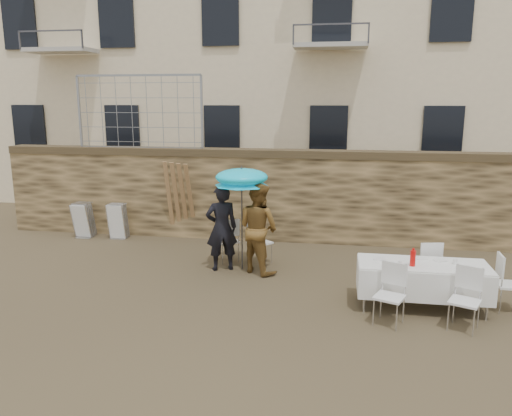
% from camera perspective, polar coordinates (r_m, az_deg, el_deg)
% --- Properties ---
extents(ground, '(80.00, 80.00, 0.00)m').
position_cam_1_polar(ground, '(7.98, -5.57, -13.16)').
color(ground, brown).
rests_on(ground, ground).
extents(stone_wall, '(13.00, 0.50, 2.20)m').
position_cam_1_polar(stone_wall, '(12.32, 0.29, 1.44)').
color(stone_wall, brown).
rests_on(stone_wall, ground).
extents(chain_link_fence, '(3.20, 0.06, 1.80)m').
position_cam_1_polar(chain_link_fence, '(12.92, -13.18, 10.56)').
color(chain_link_fence, gray).
rests_on(chain_link_fence, stone_wall).
extents(man_suit, '(0.76, 0.64, 1.76)m').
position_cam_1_polar(man_suit, '(10.10, -3.95, -2.29)').
color(man_suit, black).
rests_on(man_suit, ground).
extents(woman_dress, '(1.13, 1.08, 1.84)m').
position_cam_1_polar(woman_dress, '(9.95, 0.26, -2.27)').
color(woman_dress, '#A37231').
rests_on(woman_dress, ground).
extents(umbrella, '(1.10, 1.10, 1.96)m').
position_cam_1_polar(umbrella, '(9.92, -1.65, 3.18)').
color(umbrella, '#3F3F44').
rests_on(umbrella, ground).
extents(couple_chair_left, '(0.66, 0.66, 0.96)m').
position_cam_1_polar(couple_chair_left, '(10.73, -3.24, -3.64)').
color(couple_chair_left, white).
rests_on(couple_chair_left, ground).
extents(couple_chair_right, '(0.67, 0.67, 0.96)m').
position_cam_1_polar(couple_chair_right, '(10.60, 0.46, -3.81)').
color(couple_chair_right, white).
rests_on(couple_chair_right, ground).
extents(banquet_table, '(2.10, 0.85, 0.78)m').
position_cam_1_polar(banquet_table, '(8.73, 18.58, -6.32)').
color(banquet_table, white).
rests_on(banquet_table, ground).
extents(soda_bottle, '(0.09, 0.09, 0.26)m').
position_cam_1_polar(soda_bottle, '(8.51, 17.48, -5.50)').
color(soda_bottle, red).
rests_on(soda_bottle, banquet_table).
extents(table_chair_front_left, '(0.63, 0.63, 0.96)m').
position_cam_1_polar(table_chair_front_left, '(8.04, 15.01, -9.62)').
color(table_chair_front_left, white).
rests_on(table_chair_front_left, ground).
extents(table_chair_front_right, '(0.64, 0.64, 0.96)m').
position_cam_1_polar(table_chair_front_right, '(8.23, 22.76, -9.66)').
color(table_chair_front_right, white).
rests_on(table_chair_front_right, ground).
extents(table_chair_back, '(0.56, 0.56, 0.96)m').
position_cam_1_polar(table_chair_back, '(9.59, 18.94, -6.25)').
color(table_chair_back, white).
rests_on(table_chair_back, ground).
extents(table_chair_side, '(0.50, 0.50, 0.96)m').
position_cam_1_polar(table_chair_side, '(9.24, 27.05, -7.67)').
color(table_chair_side, white).
rests_on(table_chair_side, ground).
extents(chair_stack_left, '(0.46, 0.47, 0.92)m').
position_cam_1_polar(chair_stack_left, '(13.41, -18.78, -1.12)').
color(chair_stack_left, white).
rests_on(chair_stack_left, ground).
extents(chair_stack_right, '(0.46, 0.40, 0.92)m').
position_cam_1_polar(chair_stack_right, '(13.02, -15.28, -1.29)').
color(chair_stack_right, white).
rests_on(chair_stack_right, ground).
extents(wood_planks, '(0.70, 0.20, 2.00)m').
position_cam_1_polar(wood_planks, '(12.39, -8.54, 0.89)').
color(wood_planks, '#A37749').
rests_on(wood_planks, ground).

